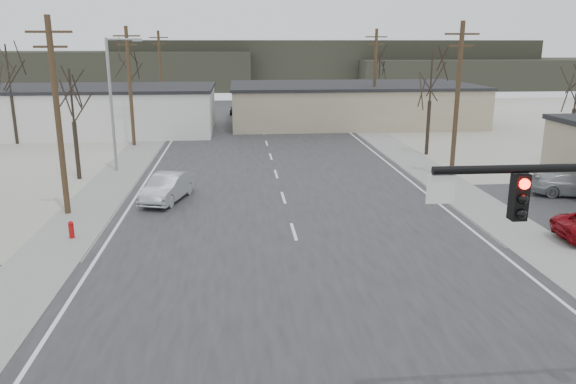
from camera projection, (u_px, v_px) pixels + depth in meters
name	position (u px, v px, depth m)	size (l,w,h in m)	color
ground	(318.00, 310.00, 18.86)	(140.00, 140.00, 0.00)	silver
main_road	(282.00, 193.00, 33.29)	(18.00, 110.00, 0.05)	#252527
cross_road	(318.00, 310.00, 18.86)	(90.00, 10.00, 0.04)	#252527
sidewalk_left	(117.00, 177.00, 37.17)	(3.00, 90.00, 0.06)	gray
sidewalk_right	(428.00, 171.00, 39.02)	(3.00, 90.00, 0.06)	gray
fire_hydrant	(71.00, 230.00, 25.55)	(0.24, 0.24, 0.87)	#A50C0C
building_left_far	(100.00, 110.00, 55.36)	(22.30, 12.30, 4.50)	silver
building_right_far	(352.00, 104.00, 61.50)	(26.30, 14.30, 4.30)	tan
upole_left_b	(58.00, 114.00, 28.05)	(2.20, 0.30, 10.00)	#462F20
upole_left_c	(130.00, 85.00, 47.29)	(2.20, 0.30, 10.00)	#462F20
upole_left_d	(160.00, 72.00, 66.52)	(2.20, 0.30, 10.00)	#462F20
upole_right_a	(457.00, 99.00, 35.82)	(2.20, 0.30, 10.00)	#462F20
upole_right_b	(375.00, 77.00, 56.98)	(2.20, 0.30, 10.00)	#462F20
streetlight_main	(114.00, 98.00, 37.76)	(2.40, 0.25, 9.00)	gray
tree_left_near	(72.00, 99.00, 35.61)	(3.30, 3.30, 7.35)	#2E231C
tree_right_mid	(431.00, 79.00, 43.42)	(3.74, 3.74, 8.33)	#2E231C
tree_left_far	(129.00, 65.00, 60.26)	(3.96, 3.96, 8.82)	#2E231C
tree_right_far	(380.00, 68.00, 68.74)	(3.52, 3.52, 7.84)	#2E231C
tree_left_mid	(8.00, 71.00, 48.02)	(3.96, 3.96, 8.82)	#2E231C
hill_left	(60.00, 71.00, 103.39)	(70.00, 18.00, 7.00)	#333026
hill_center	(325.00, 64.00, 111.34)	(80.00, 18.00, 9.00)	#333026
hill_right	(507.00, 73.00, 109.07)	(60.00, 18.00, 5.50)	#333026
sedan_crossing	(167.00, 187.00, 31.55)	(1.61, 4.63, 1.52)	gray
car_far_a	(282.00, 111.00, 65.38)	(2.33, 5.73, 1.66)	black
car_far_b	(237.00, 109.00, 69.58)	(1.52, 3.77, 1.28)	black
car_parked_silver	(573.00, 184.00, 32.65)	(1.92, 4.73, 1.37)	gray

